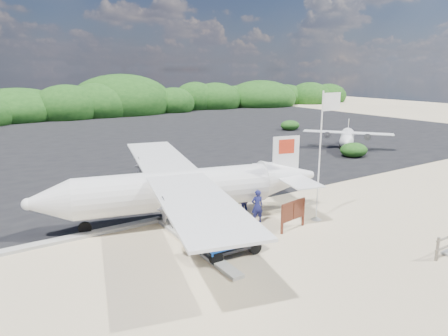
# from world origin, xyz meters

# --- Properties ---
(ground) EXTENTS (160.00, 160.00, 0.00)m
(ground) POSITION_xyz_m (0.00, 0.00, 0.00)
(ground) COLOR beige
(asphalt_apron) EXTENTS (90.00, 50.00, 0.04)m
(asphalt_apron) POSITION_xyz_m (0.00, 30.00, 0.00)
(asphalt_apron) COLOR #B2B2B2
(asphalt_apron) RESTS_ON ground
(lagoon) EXTENTS (9.00, 7.00, 0.40)m
(lagoon) POSITION_xyz_m (-9.00, 1.50, 0.00)
(lagoon) COLOR #B2B2B2
(lagoon) RESTS_ON ground
(vegetation_band) EXTENTS (124.00, 8.00, 4.40)m
(vegetation_band) POSITION_xyz_m (0.00, 55.00, 0.00)
(vegetation_band) COLOR #B2B2B2
(vegetation_band) RESTS_ON ground
(baggage_cart) EXTENTS (2.62, 1.53, 1.29)m
(baggage_cart) POSITION_xyz_m (-3.65, -0.07, 0.00)
(baggage_cart) COLOR #0C42B6
(baggage_cart) RESTS_ON ground
(flagpole) EXTENTS (1.33, 0.62, 6.47)m
(flagpole) POSITION_xyz_m (2.24, 0.84, 0.00)
(flagpole) COLOR white
(flagpole) RESTS_ON ground
(signboard) EXTENTS (1.79, 0.45, 1.47)m
(signboard) POSITION_xyz_m (0.34, 0.51, 0.00)
(signboard) COLOR brown
(signboard) RESTS_ON ground
(crew_a) EXTENTS (0.69, 0.53, 1.69)m
(crew_a) POSITION_xyz_m (-0.53, 2.17, 0.85)
(crew_a) COLOR #161953
(crew_a) RESTS_ON ground
(crew_b) EXTENTS (0.84, 0.74, 1.48)m
(crew_b) POSITION_xyz_m (-1.31, 5.39, 0.74)
(crew_b) COLOR #161953
(crew_b) RESTS_ON ground
(crew_c) EXTENTS (1.03, 0.58, 1.66)m
(crew_c) POSITION_xyz_m (-0.47, 3.36, 0.83)
(crew_c) COLOR #161953
(crew_c) RESTS_ON ground
(aircraft_large) EXTENTS (20.85, 20.85, 5.17)m
(aircraft_large) POSITION_xyz_m (15.47, 18.80, 0.00)
(aircraft_large) COLOR #B2B2B2
(aircraft_large) RESTS_ON ground
(aircraft_small) EXTENTS (9.63, 9.63, 2.46)m
(aircraft_small) POSITION_xyz_m (-8.66, 31.78, 0.00)
(aircraft_small) COLOR #B2B2B2
(aircraft_small) RESTS_ON ground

